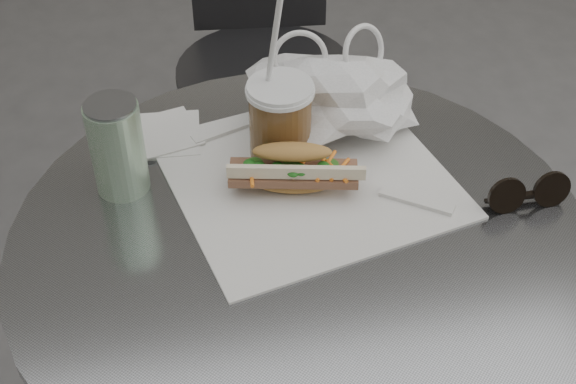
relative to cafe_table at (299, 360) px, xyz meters
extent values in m
cylinder|color=slate|center=(0.00, 0.00, 0.26)|extent=(0.76, 0.76, 0.02)
cylinder|color=#2B2C2E|center=(0.08, 0.78, -0.46)|extent=(0.36, 0.36, 0.02)
cylinder|color=#2B2C2E|center=(0.08, 0.78, -0.23)|extent=(0.06, 0.06, 0.47)
cylinder|color=#2B2C2E|center=(0.08, 0.78, 0.01)|extent=(0.40, 0.40, 0.02)
cube|color=white|center=(0.03, 0.10, 0.28)|extent=(0.43, 0.42, 0.00)
ellipsoid|color=tan|center=(0.01, 0.08, 0.29)|extent=(0.22, 0.12, 0.02)
cube|color=brown|center=(0.01, 0.08, 0.31)|extent=(0.18, 0.09, 0.01)
ellipsoid|color=tan|center=(0.01, 0.09, 0.33)|extent=(0.22, 0.12, 0.04)
cylinder|color=brown|center=(0.00, 0.15, 0.33)|extent=(0.09, 0.09, 0.12)
cylinder|color=white|center=(0.00, 0.15, 0.40)|extent=(0.09, 0.09, 0.01)
cylinder|color=white|center=(-0.01, 0.16, 0.44)|extent=(0.03, 0.06, 0.22)
cylinder|color=black|center=(0.28, -0.01, 0.30)|extent=(0.05, 0.02, 0.05)
cylinder|color=black|center=(0.34, -0.01, 0.30)|extent=(0.05, 0.02, 0.05)
cube|color=black|center=(0.31, -0.01, 0.29)|extent=(0.02, 0.01, 0.00)
cube|color=white|center=(-0.16, 0.24, 0.28)|extent=(0.12, 0.12, 0.01)
cube|color=white|center=(-0.16, 0.24, 0.28)|extent=(0.12, 0.12, 0.00)
cylinder|color=#538E56|center=(-0.22, 0.14, 0.34)|extent=(0.07, 0.07, 0.13)
cylinder|color=slate|center=(-0.22, 0.14, 0.41)|extent=(0.07, 0.07, 0.00)
camera|label=1|loc=(-0.16, -0.72, 1.01)|focal=50.00mm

